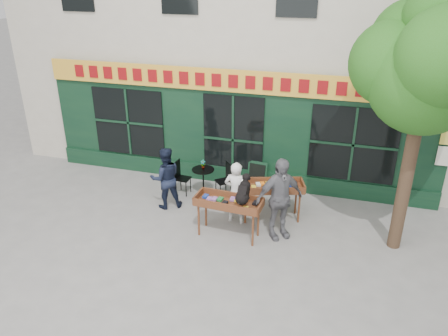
% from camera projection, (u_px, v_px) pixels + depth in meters
% --- Properties ---
extents(ground, '(80.00, 80.00, 0.00)m').
position_uv_depth(ground, '(208.00, 224.00, 10.66)').
color(ground, slate).
rests_on(ground, ground).
extents(street_tree, '(3.05, 2.90, 5.60)m').
position_uv_depth(street_tree, '(430.00, 61.00, 8.16)').
color(street_tree, '#382619').
rests_on(street_tree, ground).
extents(book_cart_center, '(1.54, 0.71, 0.99)m').
position_uv_depth(book_cart_center, '(229.00, 204.00, 9.86)').
color(book_cart_center, brown).
rests_on(book_cart_center, ground).
extents(dog, '(0.38, 0.62, 0.60)m').
position_uv_depth(dog, '(243.00, 189.00, 9.54)').
color(dog, black).
rests_on(dog, book_cart_center).
extents(woman, '(0.60, 0.41, 1.58)m').
position_uv_depth(woman, '(236.00, 193.00, 10.44)').
color(woman, white).
rests_on(woman, ground).
extents(book_cart_right, '(1.62, 1.04, 0.99)m').
position_uv_depth(book_cart_right, '(272.00, 189.00, 10.57)').
color(book_cart_right, brown).
rests_on(book_cart_right, ground).
extents(man_right, '(1.20, 1.08, 1.96)m').
position_uv_depth(man_right, '(279.00, 199.00, 9.78)').
color(man_right, '#5F5E63').
rests_on(man_right, ground).
extents(bistro_table, '(0.60, 0.60, 0.76)m').
position_uv_depth(bistro_table, '(203.00, 177.00, 11.83)').
color(bistro_table, black).
rests_on(bistro_table, ground).
extents(bistro_chair_left, '(0.39, 0.38, 0.95)m').
position_uv_depth(bistro_chair_left, '(180.00, 175.00, 11.91)').
color(bistro_chair_left, black).
rests_on(bistro_chair_left, ground).
extents(bistro_chair_right, '(0.51, 0.51, 0.95)m').
position_uv_depth(bistro_chair_right, '(226.00, 177.00, 11.76)').
color(bistro_chair_right, black).
rests_on(bistro_chair_right, ground).
extents(potted_plant, '(0.16, 0.12, 0.27)m').
position_uv_depth(potted_plant, '(203.00, 165.00, 11.68)').
color(potted_plant, gray).
rests_on(potted_plant, bistro_table).
extents(man_left, '(1.01, 0.95, 1.64)m').
position_uv_depth(man_left, '(166.00, 178.00, 11.11)').
color(man_left, black).
rests_on(man_left, ground).
extents(chalkboard, '(0.58, 0.26, 0.79)m').
position_uv_depth(chalkboard, '(257.00, 176.00, 12.22)').
color(chalkboard, black).
rests_on(chalkboard, ground).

